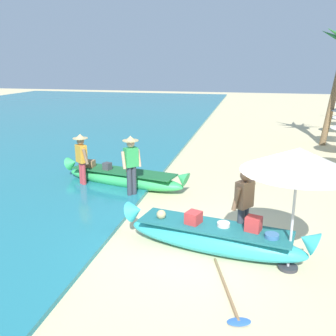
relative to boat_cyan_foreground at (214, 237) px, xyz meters
The scene contains 8 objects.
ground_plane 0.34m from the boat_cyan_foreground, 152.09° to the left, with size 80.00×80.00×0.00m, color beige.
boat_cyan_foreground is the anchor object (origin of this frame).
boat_green_midground 4.63m from the boat_cyan_foreground, 132.14° to the left, with size 4.23×1.48×0.80m.
person_vendor_hatted 3.70m from the boat_cyan_foreground, 134.64° to the left, with size 0.52×0.52×1.77m.
person_tourist_customer 0.89m from the boat_cyan_foreground, 30.80° to the left, with size 0.48×0.56×1.66m.
person_vendor_assistant 5.38m from the boat_cyan_foreground, 143.66° to the left, with size 0.55×0.49×1.64m.
patio_umbrella_large 2.28m from the boat_cyan_foreground, 13.51° to the right, with size 1.96×1.96×2.30m.
paddle 1.56m from the boat_cyan_foreground, 74.20° to the right, with size 0.75×1.88×0.05m.
Camera 1 is at (0.66, -6.83, 3.71)m, focal length 39.79 mm.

